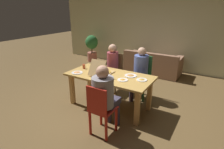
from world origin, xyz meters
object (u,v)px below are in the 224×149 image
person_0 (105,94)px  person_2 (111,65)px  chair_1 (142,76)px  potted_plant (92,46)px  chair_0 (101,110)px  plate_2 (131,75)px  plate_0 (123,80)px  couch (152,65)px  drinking_glass_1 (84,66)px  pizza_box_0 (103,71)px  drinking_glass_0 (98,76)px  plate_3 (77,72)px  person_1 (140,70)px  dining_table (110,80)px  chair_2 (114,70)px  plate_1 (142,80)px

person_0 → person_2: person_0 is taller
chair_1 → potted_plant: bearing=147.5°
chair_0 → plate_2: size_ratio=3.70×
plate_0 → couch: bearing=96.6°
drinking_glass_1 → couch: 2.66m
person_0 → person_2: (-0.76, 1.45, -0.01)m
pizza_box_0 → couch: size_ratio=0.30×
drinking_glass_0 → couch: bearing=87.0°
pizza_box_0 → couch: bearing=85.0°
person_0 → drinking_glass_0: person_0 is taller
plate_0 → plate_3: size_ratio=0.87×
plate_2 → drinking_glass_0: drinking_glass_0 is taller
chair_0 → pizza_box_0: pizza_box_0 is taller
pizza_box_0 → plate_2: (0.56, 0.18, -0.04)m
chair_0 → chair_1: size_ratio=0.92×
person_0 → plate_0: 0.64m
chair_1 → potted_plant: 3.41m
person_1 → plate_3: size_ratio=5.16×
potted_plant → chair_1: bearing=-32.5°
dining_table → chair_0: size_ratio=1.96×
dining_table → drinking_glass_1: 0.73m
person_2 → plate_2: size_ratio=4.91×
chair_2 → plate_0: 1.24m
person_2 → couch: size_ratio=0.70×
person_0 → plate_1: size_ratio=5.87×
chair_0 → plate_1: (0.30, 0.96, 0.27)m
pizza_box_0 → potted_plant: 3.57m
person_0 → plate_3: (-1.03, 0.50, 0.03)m
chair_2 → drinking_glass_1: 0.91m
plate_1 → potted_plant: potted_plant is taller
drinking_glass_0 → drinking_glass_1: bearing=152.5°
person_2 → pizza_box_0: bearing=-72.8°
plate_1 → drinking_glass_0: drinking_glass_0 is taller
chair_0 → plate_2: bearing=88.9°
potted_plant → drinking_glass_0: bearing=-50.9°
person_1 → plate_3: (-1.03, -0.96, 0.03)m
person_0 → chair_1: 1.62m
dining_table → person_1: size_ratio=1.47×
person_2 → potted_plant: 2.90m
plate_3 → couch: size_ratio=0.14×
chair_0 → person_1: (-0.00, 1.59, 0.24)m
person_2 → drinking_glass_0: size_ratio=11.97×
chair_2 → couch: chair_2 is taller
person_2 → plate_0: (0.75, -0.81, 0.04)m
plate_0 → potted_plant: (-2.86, 2.80, -0.15)m
dining_table → plate_3: plate_3 is taller
person_0 → potted_plant: bearing=129.9°
chair_0 → couch: (-0.32, 3.43, -0.20)m
person_0 → plate_0: bearing=90.7°
person_0 → chair_1: size_ratio=1.23×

